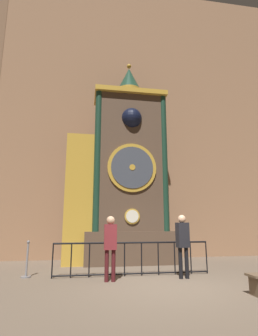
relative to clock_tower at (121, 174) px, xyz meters
name	(u,v)px	position (x,y,z in m)	size (l,w,h in m)	color
ground_plane	(170,287)	(0.67, -3.90, -3.45)	(28.00, 28.00, 0.00)	brown
cathedral_back_wall	(130,111)	(0.58, 1.44, 3.47)	(24.00, 0.32, 13.86)	#936B4C
clock_tower	(121,174)	(0.00, 0.00, 0.00)	(4.24, 1.85, 8.51)	brown
railing_fence	(133,257)	(0.04, -2.44, -2.92)	(4.65, 0.05, 0.96)	black
visitor_near	(110,241)	(-0.71, -3.11, -2.42)	(0.35, 0.24, 1.70)	#461518
visitor_far	(183,239)	(1.37, -3.05, -2.39)	(0.37, 0.27, 1.74)	black
stanchion_post	(27,265)	(-3.01, -2.16, -3.12)	(0.28, 0.28, 1.01)	gray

